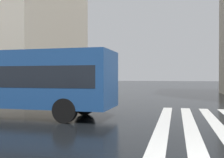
% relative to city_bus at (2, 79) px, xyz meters
% --- Properties ---
extents(zebra_crossing, '(13.00, 4.50, 0.01)m').
position_rel_city_bus_xyz_m(zebra_crossing, '(-1.50, -9.70, -1.76)').
color(zebra_crossing, silver).
rests_on(zebra_crossing, ground_plane).
extents(city_bus, '(2.60, 11.00, 3.00)m').
position_rel_city_bus_xyz_m(city_bus, '(0.00, 0.00, 0.00)').
color(city_bus, navy).
rests_on(city_bus, ground_plane).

